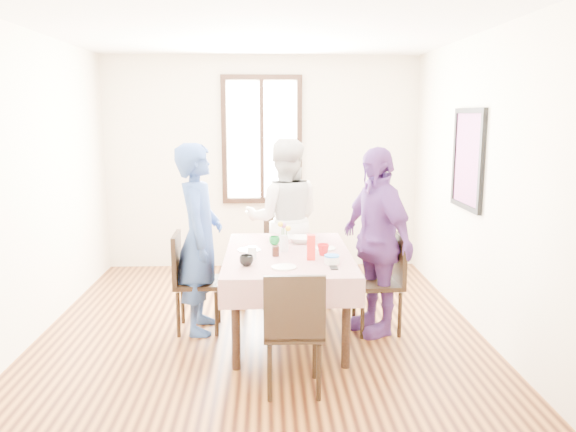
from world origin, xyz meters
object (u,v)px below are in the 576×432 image
(person_left, at_px, (200,239))
(chair_near, at_px, (293,330))
(chair_right, at_px, (377,283))
(person_far, at_px, (284,220))
(dining_table, at_px, (288,294))
(chair_far, at_px, (284,257))
(person_right, at_px, (376,241))
(chair_left, at_px, (198,282))

(person_left, bearing_deg, chair_near, -145.97)
(chair_right, distance_m, person_far, 1.35)
(dining_table, relative_size, chair_near, 1.69)
(chair_far, height_order, person_right, person_right)
(chair_right, bearing_deg, person_left, 82.64)
(person_left, distance_m, person_right, 1.59)
(chair_right, bearing_deg, chair_left, 82.69)
(dining_table, distance_m, person_right, 0.92)
(dining_table, distance_m, person_left, 0.94)
(chair_left, bearing_deg, chair_right, 85.02)
(chair_left, relative_size, person_right, 0.54)
(chair_near, height_order, person_right, person_right)
(chair_left, distance_m, person_right, 1.66)
(person_far, distance_m, person_right, 1.27)
(chair_left, height_order, chair_near, same)
(chair_left, relative_size, chair_far, 1.00)
(chair_left, xyz_separation_m, person_left, (0.02, 0.00, 0.41))
(person_right, bearing_deg, person_far, -164.05)
(chair_right, relative_size, chair_far, 1.00)
(person_left, bearing_deg, person_right, -92.93)
(dining_table, relative_size, person_far, 0.89)
(chair_right, height_order, chair_near, same)
(dining_table, relative_size, chair_right, 1.69)
(dining_table, bearing_deg, chair_near, -90.00)
(chair_near, xyz_separation_m, person_right, (0.79, 1.10, 0.39))
(dining_table, xyz_separation_m, person_far, (0.00, 1.04, 0.49))
(chair_left, xyz_separation_m, chair_far, (0.82, 0.91, 0.00))
(chair_far, relative_size, person_left, 0.53)
(person_left, relative_size, person_far, 1.00)
(chair_left, height_order, person_right, person_right)
(chair_far, bearing_deg, person_right, 125.17)
(chair_left, xyz_separation_m, person_far, (0.82, 0.89, 0.41))
(person_far, height_order, person_right, person_far)
(chair_far, distance_m, chair_near, 2.11)
(person_left, xyz_separation_m, person_far, (0.79, 0.89, 0.00))
(chair_near, bearing_deg, chair_right, 53.85)
(person_far, bearing_deg, chair_left, 48.81)
(dining_table, xyz_separation_m, person_right, (0.79, 0.05, 0.47))
(dining_table, height_order, chair_right, chair_right)
(chair_far, bearing_deg, person_left, 45.89)
(chair_right, relative_size, person_right, 0.54)
(dining_table, bearing_deg, person_left, 169.72)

